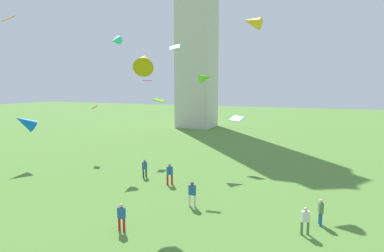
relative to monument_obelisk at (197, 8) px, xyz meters
The scene contains 18 objects.
monument_obelisk is the anchor object (origin of this frame).
person_0 46.73m from the monument_obelisk, 68.99° to the right, with size 0.54×0.28×1.74m.
person_1 42.71m from the monument_obelisk, 72.07° to the right, with size 0.50×0.52×1.78m.
person_2 50.57m from the monument_obelisk, 61.07° to the right, with size 0.47×0.38×1.56m.
person_3 49.69m from the monument_obelisk, 59.20° to the right, with size 0.31×0.49×1.59m.
person_4 50.16m from the monument_obelisk, 73.94° to the right, with size 0.49×0.30×1.61m.
person_5 41.27m from the monument_obelisk, 76.22° to the right, with size 0.32×0.49×1.61m.
kite_flying_0 34.61m from the monument_obelisk, 72.11° to the right, with size 1.10×0.79×0.60m.
kite_flying_1 39.87m from the monument_obelisk, 97.68° to the right, with size 2.20×2.59×2.07m.
kite_flying_2 34.76m from the monument_obelisk, 60.26° to the right, with size 1.92×1.32×1.51m.
kite_flying_3 32.41m from the monument_obelisk, 66.80° to the right, with size 1.69×1.64×1.16m.
kite_flying_4 35.77m from the monument_obelisk, 61.17° to the right, with size 1.57×1.33×0.53m.
kite_flying_5 30.60m from the monument_obelisk, 86.16° to the right, with size 0.93×1.46×1.18m.
kite_flying_6 41.17m from the monument_obelisk, 74.12° to the right, with size 2.37×2.85×2.25m.
kite_flying_7 45.19m from the monument_obelisk, 83.43° to the right, with size 0.95×0.74×0.34m.
kite_flying_8 29.63m from the monument_obelisk, 81.23° to the right, with size 0.84×1.10×0.10m.
kite_flying_9 33.79m from the monument_obelisk, 91.93° to the right, with size 1.00×1.13×0.46m.
kite_flying_10 47.20m from the monument_obelisk, 71.19° to the right, with size 0.69×0.87×0.21m.
Camera 1 is at (11.13, -1.22, 8.11)m, focal length 28.79 mm.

